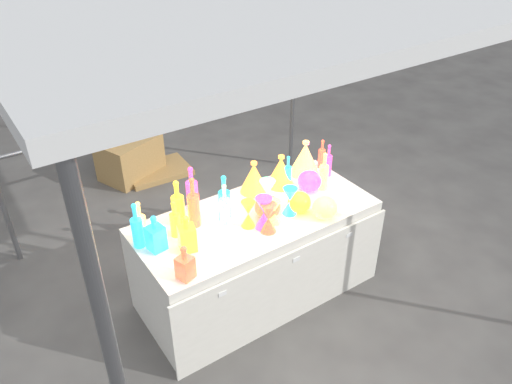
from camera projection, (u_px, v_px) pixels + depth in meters
ground at (256, 290)px, 4.07m from camera, size 80.00×80.00×0.00m
display_table at (257, 255)px, 3.86m from camera, size 1.84×0.83×0.75m
cardboard_box_closed at (130, 157)px, 5.50m from camera, size 0.75×0.65×0.45m
cardboard_box_flat at (158, 171)px, 5.64m from camera, size 0.72×0.54×0.06m
bottle_0 at (178, 202)px, 3.49m from camera, size 0.11×0.11×0.35m
bottle_1 at (137, 225)px, 3.27m from camera, size 0.09×0.09×0.34m
bottle_2 at (193, 202)px, 3.46m from camera, size 0.11×0.11×0.39m
bottle_3 at (192, 187)px, 3.66m from camera, size 0.10×0.10×0.35m
bottle_4 at (140, 222)px, 3.32m from camera, size 0.09×0.09×0.32m
bottle_5 at (225, 205)px, 3.48m from camera, size 0.08×0.08×0.34m
bottle_6 at (175, 219)px, 3.39m from camera, size 0.09×0.09×0.28m
bottle_7 at (224, 198)px, 3.52m from camera, size 0.11×0.11×0.37m
decanter_0 at (187, 233)px, 3.26m from camera, size 0.13×0.13×0.27m
decanter_1 at (185, 262)px, 3.03m from camera, size 0.12×0.12×0.24m
decanter_2 at (155, 233)px, 3.27m from camera, size 0.12×0.12×0.27m
hourglass_0 at (268, 218)px, 3.44m from camera, size 0.13×0.13×0.23m
hourglass_1 at (264, 213)px, 3.47m from camera, size 0.14×0.14×0.25m
hourglass_2 at (274, 212)px, 3.53m from camera, size 0.11×0.11×0.19m
hourglass_3 at (267, 195)px, 3.68m from camera, size 0.15×0.15×0.24m
hourglass_4 at (248, 214)px, 3.50m from camera, size 0.12×0.12×0.20m
hourglass_5 at (290, 201)px, 3.62m from camera, size 0.14×0.14×0.22m
globe_0 at (299, 203)px, 3.67m from camera, size 0.23×0.23×0.14m
globe_1 at (325, 209)px, 3.60m from camera, size 0.19×0.19×0.15m
globe_2 at (267, 208)px, 3.60m from camera, size 0.25×0.25×0.15m
globe_3 at (309, 182)px, 3.91m from camera, size 0.20×0.20×0.15m
lampshade_0 at (254, 177)px, 3.87m from camera, size 0.25×0.25×0.26m
lampshade_1 at (281, 171)px, 3.95m from camera, size 0.29×0.29×0.27m
lampshade_2 at (305, 158)px, 4.11m from camera, size 0.26×0.26×0.29m
lampshade_3 at (305, 157)px, 4.10m from camera, size 0.32×0.32×0.29m
bottle_8 at (288, 171)px, 3.93m from camera, size 0.07×0.07×0.27m
bottle_9 at (322, 154)px, 4.19m from camera, size 0.06×0.06×0.26m
bottle_10 at (328, 160)px, 4.08m from camera, size 0.08×0.08×0.28m
bottle_11 at (324, 171)px, 3.89m from camera, size 0.09×0.09×0.32m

